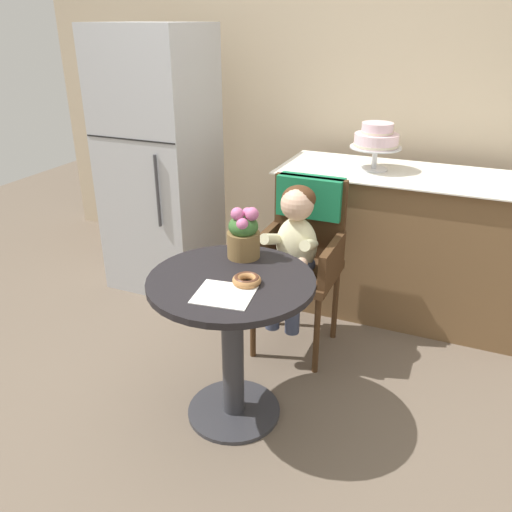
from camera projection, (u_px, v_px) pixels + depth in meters
ground_plane at (234, 412)px, 2.51m from camera, size 8.00×8.00×0.00m
back_wall at (350, 79)px, 3.49m from camera, size 4.80×0.10×2.70m
cafe_table at (232, 321)px, 2.29m from camera, size 0.72×0.72×0.72m
wicker_chair at (304, 237)px, 2.82m from camera, size 0.42×0.45×0.95m
seated_child at (294, 241)px, 2.68m from camera, size 0.27×0.32×0.73m
paper_napkin at (224, 294)px, 2.07m from camera, size 0.25×0.24×0.00m
donut_front at (247, 280)px, 2.15m from camera, size 0.12×0.12×0.04m
flower_vase at (244, 234)px, 2.36m from camera, size 0.15×0.15×0.25m
display_counter at (405, 244)px, 3.20m from camera, size 1.56×0.62×0.90m
tiered_cake_stand at (376, 139)px, 3.03m from camera, size 0.30×0.30×0.28m
refrigerator at (160, 163)px, 3.45m from camera, size 0.64×0.63×1.70m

